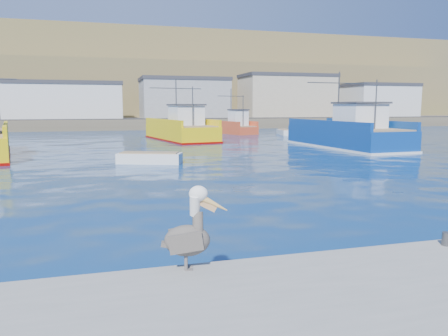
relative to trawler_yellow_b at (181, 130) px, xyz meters
name	(u,v)px	position (x,y,z in m)	size (l,w,h in m)	color
ground	(266,235)	(-3.93, -35.64, -1.10)	(260.00, 260.00, 0.00)	navy
dock_bollards	(352,248)	(-3.33, -39.04, -0.45)	(36.20, 0.20, 0.30)	#4C4C4C
far_shore	(117,86)	(-3.93, 73.56, 7.87)	(200.00, 81.00, 24.00)	brown
trawler_yellow_b	(181,130)	(0.00, 0.00, 0.00)	(6.45, 13.05, 6.67)	yellow
trawler_blue	(348,134)	(12.66, -12.54, 0.05)	(6.45, 13.68, 6.79)	navy
boat_orange	(235,126)	(8.95, 9.40, -0.10)	(4.66, 8.22, 6.01)	#C94422
skiff_mid	(150,159)	(-5.41, -18.89, -0.82)	(4.26, 2.74, 0.87)	silver
skiff_far	(285,133)	(14.56, 5.49, -0.83)	(2.03, 4.15, 0.86)	silver
pelican	(190,233)	(-6.74, -38.86, 0.08)	(1.31, 0.67, 1.61)	#595451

